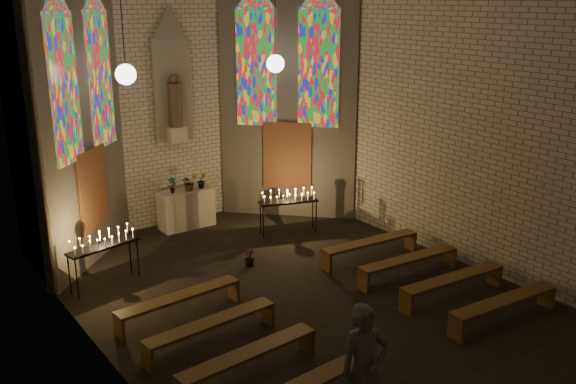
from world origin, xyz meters
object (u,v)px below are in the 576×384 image
object	(u,v)px
votive_stand_left	(103,242)
votive_stand_right	(288,199)
visitor	(364,369)
altar	(186,209)
aisle_flower_pot	(249,258)

from	to	relation	value
votive_stand_left	votive_stand_right	bearing A→B (deg)	-8.45
visitor	votive_stand_right	bearing A→B (deg)	79.83
altar	votive_stand_right	bearing A→B (deg)	-46.22
altar	visitor	distance (m)	8.95
votive_stand_left	votive_stand_right	distance (m)	4.87
altar	votive_stand_right	size ratio (longest dim) A/B	0.93
altar	votive_stand_left	bearing A→B (deg)	-143.45
votive_stand_right	altar	bearing A→B (deg)	152.43
aisle_flower_pot	votive_stand_left	bearing A→B (deg)	163.53
votive_stand_left	visitor	xyz separation A→B (m)	(1.24, -6.54, -0.02)
visitor	aisle_flower_pot	bearing A→B (deg)	90.85
aisle_flower_pot	votive_stand_right	bearing A→B (deg)	31.38
votive_stand_left	visitor	distance (m)	6.65
votive_stand_left	visitor	bearing A→B (deg)	-91.05
votive_stand_right	aisle_flower_pot	bearing A→B (deg)	-129.97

